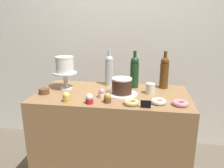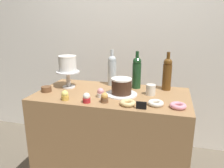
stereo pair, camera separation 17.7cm
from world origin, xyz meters
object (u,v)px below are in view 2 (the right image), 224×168
(cupcake_vanilla, at_px, (87,98))
(price_sign_chalkboard, at_px, (141,105))
(wine_bottle_amber, at_px, (167,73))
(wine_bottle_clear, at_px, (112,70))
(donut_pink, at_px, (178,106))
(donut_glazed, at_px, (128,103))
(cake_stand_pedestal, at_px, (68,77))
(white_layer_cake, at_px, (67,64))
(cookie_stack, at_px, (46,89))
(chocolate_round_cake, at_px, (121,86))
(cupcake_lemon, at_px, (65,95))
(wine_bottle_green, at_px, (137,72))
(cupcake_caramel, at_px, (104,98))
(donut_sugar, at_px, (156,103))
(cupcake_strawberry, at_px, (101,93))
(coffee_cup_ceramic, at_px, (151,90))

(cupcake_vanilla, bearing_deg, price_sign_chalkboard, -2.79)
(wine_bottle_amber, xyz_separation_m, wine_bottle_clear, (-0.49, 0.02, 0.00))
(donut_pink, bearing_deg, wine_bottle_amber, 102.51)
(cupcake_vanilla, distance_m, donut_glazed, 0.30)
(cake_stand_pedestal, relative_size, donut_glazed, 1.80)
(white_layer_cake, relative_size, cookie_stack, 1.82)
(chocolate_round_cake, bearing_deg, cupcake_lemon, -149.32)
(wine_bottle_green, distance_m, price_sign_chalkboard, 0.50)
(donut_glazed, bearing_deg, wine_bottle_clear, 117.31)
(wine_bottle_clear, distance_m, cupcake_caramel, 0.47)
(white_layer_cake, height_order, wine_bottle_clear, wine_bottle_clear)
(white_layer_cake, xyz_separation_m, donut_sugar, (0.78, -0.24, -0.20))
(donut_pink, xyz_separation_m, price_sign_chalkboard, (-0.24, -0.08, 0.01))
(cupcake_strawberry, xyz_separation_m, coffee_cup_ceramic, (0.37, 0.16, 0.01))
(cupcake_caramel, distance_m, donut_glazed, 0.18)
(cupcake_strawberry, relative_size, coffee_cup_ceramic, 0.87)
(wine_bottle_green, bearing_deg, donut_sugar, -62.57)
(cupcake_strawberry, bearing_deg, cupcake_caramel, -58.32)
(cake_stand_pedestal, relative_size, wine_bottle_amber, 0.62)
(cake_stand_pedestal, distance_m, wine_bottle_green, 0.60)
(cupcake_strawberry, relative_size, cupcake_vanilla, 1.00)
(wine_bottle_green, xyz_separation_m, cupcake_vanilla, (-0.29, -0.45, -0.11))
(wine_bottle_green, bearing_deg, price_sign_chalkboard, -77.19)
(chocolate_round_cake, relative_size, cookie_stack, 1.93)
(white_layer_cake, relative_size, donut_sugar, 1.37)
(cupcake_lemon, height_order, cupcake_vanilla, same)
(cake_stand_pedestal, height_order, coffee_cup_ceramic, cake_stand_pedestal)
(donut_glazed, bearing_deg, price_sign_chalkboard, -24.76)
(wine_bottle_amber, bearing_deg, cupcake_caramel, -134.59)
(white_layer_cake, distance_m, coffee_cup_ceramic, 0.74)
(cupcake_caramel, height_order, cupcake_strawberry, same)
(white_layer_cake, relative_size, wine_bottle_clear, 0.47)
(cupcake_strawberry, height_order, donut_sugar, cupcake_strawberry)
(cupcake_strawberry, relative_size, donut_pink, 0.66)
(wine_bottle_amber, height_order, wine_bottle_green, same)
(cake_stand_pedestal, height_order, wine_bottle_clear, wine_bottle_clear)
(cake_stand_pedestal, distance_m, donut_glazed, 0.66)
(wine_bottle_amber, xyz_separation_m, cupcake_lemon, (-0.72, -0.46, -0.11))
(cookie_stack, height_order, price_sign_chalkboard, price_sign_chalkboard)
(cupcake_strawberry, height_order, donut_pink, cupcake_strawberry)
(donut_pink, distance_m, price_sign_chalkboard, 0.25)
(cake_stand_pedestal, bearing_deg, price_sign_chalkboard, -25.61)
(wine_bottle_amber, height_order, cupcake_vanilla, wine_bottle_amber)
(wine_bottle_green, relative_size, donut_sugar, 2.91)
(donut_glazed, bearing_deg, cake_stand_pedestal, 154.24)
(white_layer_cake, distance_m, cupcake_vanilla, 0.46)
(cupcake_caramel, height_order, donut_glazed, cupcake_caramel)
(wine_bottle_green, height_order, donut_sugar, wine_bottle_green)
(donut_sugar, bearing_deg, white_layer_cake, 163.13)
(donut_sugar, bearing_deg, price_sign_chalkboard, -133.24)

